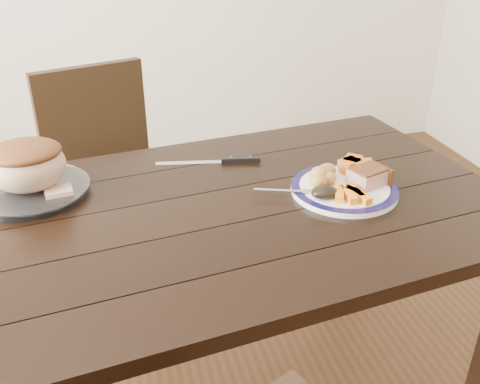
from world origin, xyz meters
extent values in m
cube|color=black|center=(0.00, 0.00, 0.73)|extent=(1.70, 1.10, 0.04)
cube|color=black|center=(0.67, 0.46, 0.35)|extent=(0.07, 0.07, 0.71)
cube|color=black|center=(-0.22, 0.65, 0.45)|extent=(0.53, 0.53, 0.04)
cube|color=black|center=(-0.28, 0.84, 0.70)|extent=(0.41, 0.17, 0.46)
cube|color=black|center=(-0.10, 0.88, 0.21)|extent=(0.04, 0.04, 0.43)
cube|color=black|center=(0.01, 0.54, 0.21)|extent=(0.04, 0.04, 0.43)
cube|color=black|center=(-0.44, 0.76, 0.21)|extent=(0.04, 0.04, 0.43)
cube|color=black|center=(-0.33, 0.42, 0.21)|extent=(0.04, 0.04, 0.43)
cylinder|color=white|center=(0.38, 0.00, 0.76)|extent=(0.29, 0.29, 0.02)
torus|color=#110B39|center=(0.38, 0.00, 0.77)|extent=(0.29, 0.29, 0.02)
cylinder|color=white|center=(-0.45, 0.20, 0.76)|extent=(0.30, 0.30, 0.02)
cube|color=tan|center=(0.45, -0.01, 0.79)|extent=(0.11, 0.10, 0.04)
ellipsoid|color=gold|center=(0.34, 0.02, 0.79)|extent=(0.04, 0.04, 0.04)
ellipsoid|color=gold|center=(0.30, 0.00, 0.79)|extent=(0.05, 0.04, 0.04)
ellipsoid|color=gold|center=(0.34, 0.05, 0.79)|extent=(0.05, 0.05, 0.04)
ellipsoid|color=gold|center=(0.32, 0.04, 0.79)|extent=(0.05, 0.05, 0.05)
ellipsoid|color=gold|center=(0.35, 0.06, 0.79)|extent=(0.05, 0.04, 0.04)
cube|color=orange|center=(0.38, -0.07, 0.78)|extent=(0.03, 0.07, 0.02)
cube|color=orange|center=(0.36, -0.08, 0.78)|extent=(0.03, 0.07, 0.02)
cube|color=orange|center=(0.37, -0.04, 0.78)|extent=(0.05, 0.07, 0.02)
cube|color=orange|center=(0.39, -0.09, 0.78)|extent=(0.04, 0.07, 0.02)
cube|color=orange|center=(0.34, -0.06, 0.78)|extent=(0.05, 0.07, 0.02)
cube|color=orange|center=(0.44, 0.09, 0.79)|extent=(0.07, 0.07, 0.04)
cube|color=orange|center=(0.43, 0.07, 0.79)|extent=(0.07, 0.06, 0.04)
cube|color=orange|center=(0.46, 0.06, 0.79)|extent=(0.06, 0.06, 0.04)
ellipsoid|color=black|center=(0.30, -0.05, 0.79)|extent=(0.07, 0.05, 0.03)
cube|color=silver|center=(0.20, 0.01, 0.77)|extent=(0.13, 0.06, 0.00)
cube|color=silver|center=(0.28, -0.02, 0.77)|extent=(0.05, 0.04, 0.00)
ellipsoid|color=tan|center=(-0.45, 0.20, 0.83)|extent=(0.21, 0.18, 0.14)
cube|color=tan|center=(-0.37, 0.15, 0.78)|extent=(0.08, 0.06, 0.02)
cube|color=silver|center=(0.00, 0.29, 0.75)|extent=(0.20, 0.06, 0.00)
cube|color=black|center=(0.16, 0.26, 0.76)|extent=(0.12, 0.04, 0.01)
camera|label=1|loc=(-0.22, -1.18, 1.44)|focal=40.00mm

